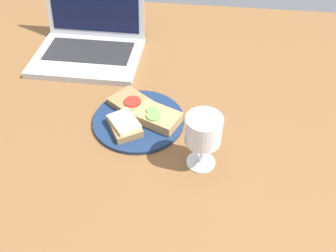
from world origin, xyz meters
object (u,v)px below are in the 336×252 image
at_px(laptop, 90,41).
at_px(wine_glass, 203,132).
at_px(sandwich_with_cucumber, 157,117).
at_px(sandwich_with_cheese, 125,125).
at_px(plate, 139,120).
at_px(sandwich_with_tomato, 133,104).

bearing_deg(laptop, wine_glass, -48.10).
bearing_deg(sandwich_with_cucumber, sandwich_with_cheese, -153.03).
relative_size(plate, laptop, 0.72).
height_order(sandwich_with_cucumber, wine_glass, wine_glass).
xyz_separation_m(sandwich_with_cucumber, laptop, (-0.25, 0.30, 0.02)).
bearing_deg(wine_glass, sandwich_with_cheese, 158.16).
height_order(sandwich_with_tomato, laptop, laptop).
relative_size(sandwich_with_cucumber, sandwich_with_tomato, 0.91).
bearing_deg(wine_glass, laptop, 131.90).
xyz_separation_m(sandwich_with_tomato, wine_glass, (0.19, -0.16, 0.08)).
relative_size(sandwich_with_cucumber, wine_glass, 0.95).
relative_size(plate, wine_glass, 1.70).
relative_size(wine_glass, laptop, 0.42).
bearing_deg(sandwich_with_tomato, sandwich_with_cucumber, -33.24).
height_order(sandwich_with_tomato, sandwich_with_cheese, sandwich_with_cheese).
relative_size(plate, sandwich_with_cheese, 2.06).
height_order(plate, wine_glass, wine_glass).
distance_m(sandwich_with_cucumber, laptop, 0.39).
bearing_deg(plate, sandwich_with_tomato, 117.06).
xyz_separation_m(sandwich_with_cheese, wine_glass, (0.19, -0.08, 0.08)).
distance_m(sandwich_with_cheese, wine_glass, 0.22).
distance_m(plate, sandwich_with_cucumber, 0.05).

